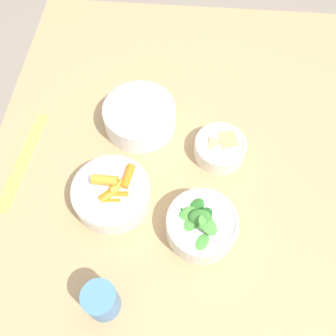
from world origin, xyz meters
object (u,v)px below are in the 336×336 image
at_px(ruler, 23,160).
at_px(cup, 102,301).
at_px(bowl_carrots, 112,193).
at_px(bowl_greens, 201,225).
at_px(bowl_beans_hotdog, 140,117).
at_px(bowl_cookies, 220,147).

distance_m(ruler, cup, 0.41).
distance_m(bowl_carrots, bowl_greens, 0.21).
bearing_deg(cup, bowl_carrots, 4.73).
distance_m(bowl_carrots, cup, 0.23).
relative_size(bowl_beans_hotdog, bowl_cookies, 1.46).
bearing_deg(bowl_carrots, bowl_beans_hotdog, -9.78).
relative_size(ruler, cup, 3.12).
bearing_deg(ruler, bowl_beans_hotdog, -64.32).
height_order(bowl_beans_hotdog, cup, cup).
distance_m(bowl_beans_hotdog, ruler, 0.31).
bearing_deg(ruler, bowl_cookies, -82.84).
distance_m(bowl_cookies, ruler, 0.48).
height_order(bowl_greens, ruler, bowl_greens).
xyz_separation_m(bowl_beans_hotdog, ruler, (-0.13, 0.27, -0.03)).
bearing_deg(cup, ruler, 38.73).
xyz_separation_m(ruler, cup, (-0.32, -0.26, 0.04)).
height_order(ruler, cup, cup).
bearing_deg(bowl_cookies, cup, 149.57).
relative_size(bowl_cookies, ruler, 0.44).
xyz_separation_m(bowl_greens, ruler, (0.15, 0.44, -0.03)).
bearing_deg(bowl_beans_hotdog, ruler, 115.68).
xyz_separation_m(bowl_greens, bowl_beans_hotdog, (0.28, 0.17, -0.00)).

